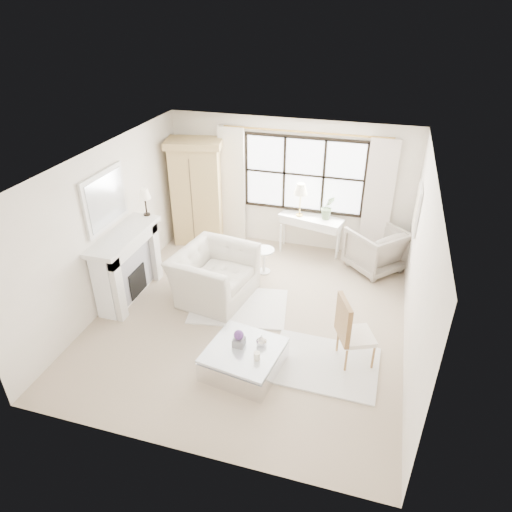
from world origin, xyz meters
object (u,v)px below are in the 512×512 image
object	(u,v)px
console_table	(310,234)
club_armchair	(214,275)
coffee_table	(244,359)
armoire	(197,192)

from	to	relation	value
console_table	club_armchair	xyz separation A→B (m)	(-1.33, -2.11, 0.05)
console_table	coffee_table	world-z (taller)	console_table
console_table	coffee_table	xyz separation A→B (m)	(-0.27, -3.74, -0.22)
armoire	console_table	world-z (taller)	armoire
console_table	coffee_table	distance (m)	3.76
coffee_table	armoire	bearing A→B (deg)	129.82
armoire	coffee_table	bearing A→B (deg)	-71.26
armoire	coffee_table	distance (m)	4.29
armoire	coffee_table	xyz separation A→B (m)	(2.15, -3.58, -0.96)
console_table	armoire	bearing A→B (deg)	-163.08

